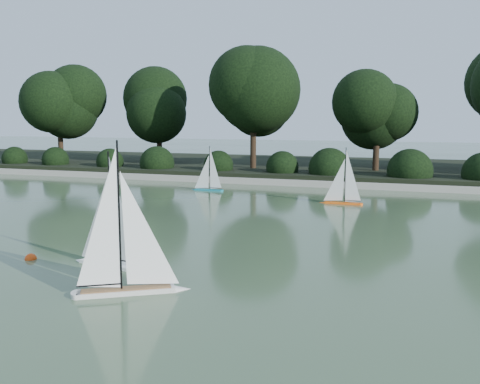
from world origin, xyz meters
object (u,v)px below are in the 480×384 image
(sailboat_white_a, at_px, (105,247))
(sailboat_teal, at_px, (206,183))
(sailboat_orange, at_px, (340,194))
(sailboat_white_b, at_px, (135,269))
(race_buoy, at_px, (31,259))

(sailboat_white_a, bearing_deg, sailboat_teal, 102.18)
(sailboat_orange, bearing_deg, sailboat_white_a, -109.46)
(sailboat_white_b, xyz_separation_m, sailboat_teal, (-2.58, 8.31, -0.08))
(sailboat_white_a, xyz_separation_m, sailboat_orange, (2.23, 6.31, -0.04))
(sailboat_white_a, distance_m, sailboat_teal, 7.59)
(sailboat_white_a, bearing_deg, sailboat_orange, 70.54)
(sailboat_white_b, height_order, sailboat_orange, sailboat_white_b)
(sailboat_orange, relative_size, sailboat_teal, 1.07)
(sailboat_white_a, relative_size, sailboat_teal, 1.27)
(sailboat_white_a, relative_size, sailboat_orange, 1.19)
(sailboat_white_b, bearing_deg, sailboat_teal, 107.23)
(sailboat_teal, bearing_deg, sailboat_white_a, -77.82)
(sailboat_white_a, height_order, sailboat_teal, sailboat_white_a)
(sailboat_white_a, xyz_separation_m, race_buoy, (-1.19, -0.08, -0.26))
(sailboat_white_b, bearing_deg, race_buoy, 159.46)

